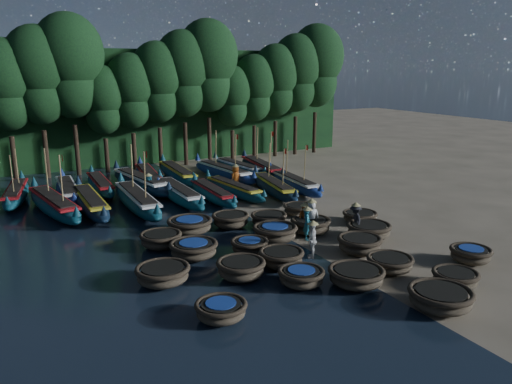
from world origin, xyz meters
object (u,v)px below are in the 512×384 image
coracle_8 (390,263)px  coracle_19 (360,216)px  long_boat_9 (16,194)px  long_boat_15 (223,172)px  coracle_3 (440,298)px  long_boat_12 (140,182)px  fisherman_2 (305,217)px  fisherman_6 (236,177)px  coracle_10 (163,274)px  long_boat_13 (148,177)px  long_boat_8 (293,183)px  fisherman_1 (307,222)px  coracle_12 (281,258)px  long_boat_14 (177,173)px  long_boat_3 (137,200)px  coracle_11 (241,268)px  long_boat_7 (274,187)px  long_boat_2 (90,203)px  long_boat_6 (234,189)px  coracle_5 (221,310)px  long_boat_16 (238,168)px  coracle_16 (250,246)px  coracle_21 (190,225)px  long_boat_4 (179,193)px  fisherman_4 (312,239)px  long_boat_1 (54,204)px  coracle_13 (360,244)px  coracle_18 (311,225)px  coracle_20 (161,239)px  coracle_9 (471,254)px  fisherman_0 (311,216)px  long_boat_17 (262,168)px  coracle_4 (455,278)px  coracle_15 (194,249)px  coracle_17 (275,232)px  long_boat_11 (100,185)px  coracle_24 (299,209)px  coracle_22 (231,220)px  coracle_23 (269,219)px

coracle_8 → coracle_19: 6.86m
long_boat_9 → long_boat_15: (14.59, -0.50, 0.06)m
coracle_3 → long_boat_12: size_ratio=0.28×
long_boat_9 → fisherman_2: 19.21m
fisherman_6 → long_boat_9: bearing=-38.3°
coracle_10 → long_boat_13: 18.21m
long_boat_8 → fisherman_1: size_ratio=4.36×
coracle_12 → fisherman_1: (3.01, 2.50, 0.47)m
long_boat_14 → long_boat_3: bearing=-124.6°
coracle_11 → long_boat_7: 14.05m
long_boat_2 → long_boat_15: bearing=21.5°
long_boat_6 → fisherman_6: fisherman_6 is taller
long_boat_14 → coracle_3: bearing=-84.5°
coracle_5 → coracle_19: (11.48, 6.43, -0.02)m
coracle_19 → long_boat_16: bearing=91.0°
long_boat_12 → long_boat_16: long_boat_12 is taller
coracle_16 → long_boat_3: bearing=104.9°
long_boat_2 → long_boat_15: size_ratio=0.99×
long_boat_16 → long_boat_9: bearing=176.2°
long_boat_3 → long_boat_12: size_ratio=1.02×
coracle_21 → coracle_8: bearing=-56.6°
long_boat_4 → long_boat_2: bearing=176.5°
fisherman_4 → long_boat_1: bearing=-102.6°
long_boat_9 → fisherman_1: size_ratio=4.16×
coracle_13 → coracle_18: size_ratio=0.86×
long_boat_9 → coracle_20: bearing=-56.5°
coracle_9 → long_boat_13: (-8.22, 21.96, 0.15)m
coracle_3 → fisherman_0: fisherman_0 is taller
coracle_19 → long_boat_13: (-7.70, 14.98, 0.20)m
long_boat_14 → long_boat_17: bearing=-8.7°
coracle_11 → long_boat_3: (-1.00, 12.16, 0.15)m
long_boat_8 → long_boat_14: long_boat_8 is taller
long_boat_9 → long_boat_13: (9.04, 0.81, 0.04)m
coracle_10 → coracle_21: size_ratio=0.93×
coracle_4 → fisherman_0: size_ratio=0.95×
long_boat_1 → long_boat_14: 10.72m
coracle_15 → long_boat_9: (-6.53, 14.80, 0.06)m
coracle_5 → long_boat_1: bearing=101.9°
coracle_11 → coracle_15: coracle_11 is taller
long_boat_4 → long_boat_8: size_ratio=1.04×
coracle_13 → coracle_17: bearing=128.7°
coracle_16 → long_boat_11: long_boat_11 is taller
coracle_11 → coracle_24: bearing=42.6°
coracle_22 → coracle_23: coracle_22 is taller
coracle_5 → coracle_11: coracle_11 is taller
long_boat_7 → fisherman_4: long_boat_7 is taller
coracle_8 → long_boat_4: (-4.10, 15.06, 0.18)m
long_boat_1 → long_boat_15: 13.30m
long_boat_4 → fisherman_6: fisherman_6 is taller
coracle_15 → long_boat_9: long_boat_9 is taller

